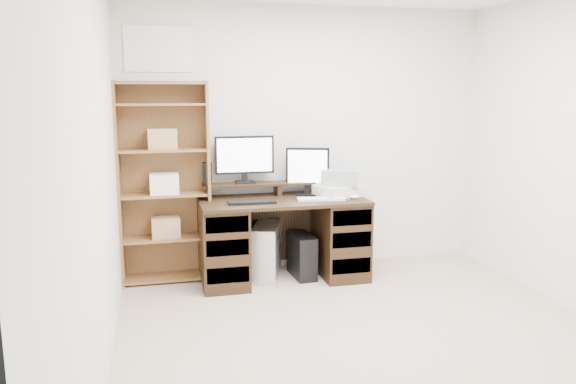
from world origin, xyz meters
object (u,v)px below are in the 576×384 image
object	(u,v)px
bookshelf	(164,181)
tower_silver	(266,251)
printer	(340,190)
desk	(283,237)
tower_black	(302,255)
monitor_small	(308,169)
monitor_wide	(245,157)

from	to	relation	value
bookshelf	tower_silver	bearing A→B (deg)	-10.17
printer	bookshelf	xyz separation A→B (m)	(-1.59, 0.20, 0.12)
desk	tower_black	size ratio (longest dim) A/B	3.62
desk	monitor_small	size ratio (longest dim) A/B	3.38
monitor_wide	bookshelf	bearing A→B (deg)	-177.18
monitor_wide	monitor_small	world-z (taller)	monitor_wide
tower_silver	tower_black	bearing A→B (deg)	9.89
monitor_wide	bookshelf	xyz separation A→B (m)	(-0.74, -0.04, -0.20)
monitor_wide	desk	bearing A→B (deg)	-39.10
monitor_small	printer	size ratio (longest dim) A/B	1.07
printer	desk	bearing A→B (deg)	162.39
desk	monitor_wide	size ratio (longest dim) A/B	2.73
desk	tower_black	xyz separation A→B (m)	(0.18, 0.00, -0.19)
desk	bookshelf	world-z (taller)	bookshelf
tower_silver	tower_black	distance (m)	0.34
monitor_small	bookshelf	size ratio (longest dim) A/B	0.25
tower_black	bookshelf	xyz separation A→B (m)	(-1.22, 0.21, 0.72)
desk	tower_black	world-z (taller)	desk
tower_silver	tower_black	size ratio (longest dim) A/B	1.21
monitor_small	monitor_wide	bearing A→B (deg)	-171.79
monitor_wide	printer	world-z (taller)	monitor_wide
monitor_wide	monitor_small	bearing A→B (deg)	-10.43
monitor_wide	printer	distance (m)	0.94
printer	monitor_wide	bearing A→B (deg)	145.63
monitor_wide	tower_black	bearing A→B (deg)	-26.59
monitor_wide	tower_silver	size ratio (longest dim) A/B	1.10
monitor_small	tower_silver	bearing A→B (deg)	-149.16
monitor_wide	tower_black	xyz separation A→B (m)	(0.49, -0.25, -0.91)
tower_silver	tower_black	xyz separation A→B (m)	(0.33, -0.05, -0.05)
desk	printer	size ratio (longest dim) A/B	3.62
monitor_wide	printer	bearing A→B (deg)	-15.39
monitor_small	printer	distance (m)	0.36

